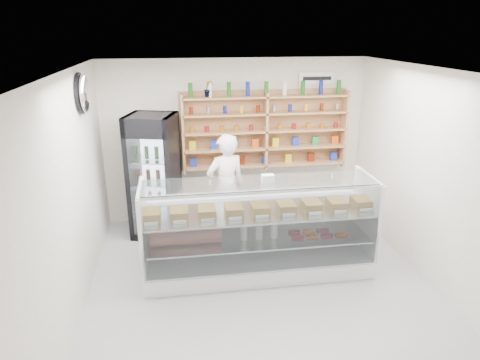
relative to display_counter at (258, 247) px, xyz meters
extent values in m
plane|color=#A5A5AA|center=(-0.04, -0.53, -0.37)|extent=(5.00, 5.00, 0.00)
plane|color=white|center=(-0.04, -0.53, 2.43)|extent=(5.00, 5.00, 0.00)
plane|color=white|center=(-0.04, 1.97, 1.03)|extent=(4.50, 0.00, 4.50)
plane|color=white|center=(-0.04, -3.03, 1.03)|extent=(4.50, 0.00, 4.50)
plane|color=white|center=(-2.29, -0.53, 1.03)|extent=(0.00, 5.00, 5.00)
plane|color=white|center=(2.21, -0.53, 1.03)|extent=(0.00, 5.00, 5.00)
cube|color=white|center=(0.00, -0.01, -0.24)|extent=(3.13, 0.89, 0.26)
cube|color=white|center=(0.00, 0.40, 0.22)|extent=(3.13, 0.05, 0.66)
cube|color=silver|center=(0.00, -0.01, 0.16)|extent=(3.00, 0.78, 0.02)
cube|color=silver|center=(0.00, -0.01, 0.55)|extent=(3.07, 0.82, 0.02)
cube|color=silver|center=(0.00, -0.44, 0.44)|extent=(3.07, 0.13, 1.09)
cube|color=silver|center=(0.00, -0.07, 0.99)|extent=(3.07, 0.62, 0.01)
imported|color=white|center=(-0.31, 1.08, 0.50)|extent=(0.73, 0.59, 1.75)
cube|color=black|center=(-1.43, 1.43, 0.63)|extent=(0.88, 0.87, 2.00)
cube|color=#270431|center=(-1.34, 1.11, 1.48)|extent=(0.69, 0.22, 0.28)
cube|color=silver|center=(-1.34, 1.09, 0.54)|extent=(0.59, 0.17, 1.58)
cube|color=tan|center=(-0.94, 1.81, 1.22)|extent=(0.04, 0.28, 1.33)
cube|color=tan|center=(0.46, 1.81, 1.22)|extent=(0.04, 0.28, 1.33)
cube|color=tan|center=(1.86, 1.81, 1.22)|extent=(0.04, 0.28, 1.33)
cube|color=tan|center=(0.46, 1.81, 0.63)|extent=(2.80, 0.28, 0.03)
cube|color=tan|center=(0.46, 1.81, 0.93)|extent=(2.80, 0.28, 0.03)
cube|color=tan|center=(0.46, 1.81, 1.23)|extent=(2.80, 0.28, 0.03)
cube|color=tan|center=(0.46, 1.81, 1.53)|extent=(2.80, 0.28, 0.03)
cube|color=tan|center=(0.46, 1.81, 1.81)|extent=(2.80, 0.28, 0.03)
imported|color=#1E6626|center=(-0.50, 1.81, 1.96)|extent=(0.17, 0.15, 0.26)
ellipsoid|color=silver|center=(-2.21, 0.67, 2.08)|extent=(0.15, 0.50, 0.50)
cube|color=white|center=(1.36, 1.94, 2.08)|extent=(0.62, 0.03, 0.20)
camera|label=1|loc=(-1.04, -5.20, 2.88)|focal=32.00mm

